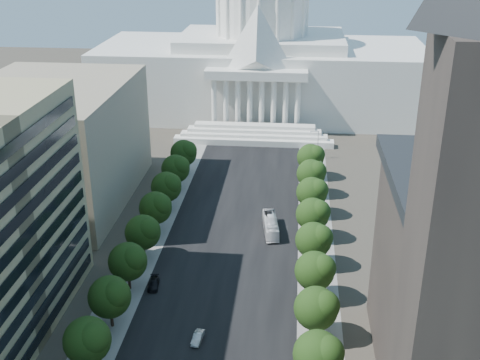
% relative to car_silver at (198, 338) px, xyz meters
% --- Properties ---
extents(road_asphalt, '(30.00, 260.00, 0.01)m').
position_rel_car_silver_xyz_m(road_asphalt, '(2.05, 44.80, -0.71)').
color(road_asphalt, black).
rests_on(road_asphalt, ground).
extents(sidewalk_left, '(8.00, 260.00, 0.02)m').
position_rel_car_silver_xyz_m(sidewalk_left, '(-16.95, 44.80, -0.71)').
color(sidewalk_left, gray).
rests_on(sidewalk_left, ground).
extents(sidewalk_right, '(8.00, 260.00, 0.02)m').
position_rel_car_silver_xyz_m(sidewalk_right, '(21.05, 44.80, -0.71)').
color(sidewalk_right, gray).
rests_on(sidewalk_right, ground).
extents(capitol, '(120.00, 56.00, 73.00)m').
position_rel_car_silver_xyz_m(capitol, '(2.05, 139.69, 19.30)').
color(capitol, white).
rests_on(capitol, ground).
extents(office_block_left_far, '(38.00, 52.00, 30.00)m').
position_rel_car_silver_xyz_m(office_block_left_far, '(-45.95, 54.80, 14.29)').
color(office_block_left_far, gray).
rests_on(office_block_left_far, ground).
extents(tree_l_c, '(7.79, 7.60, 9.97)m').
position_rel_car_silver_xyz_m(tree_l_c, '(-15.61, -9.40, 5.75)').
color(tree_l_c, '#33261C').
rests_on(tree_l_c, ground).
extents(tree_l_d, '(7.79, 7.60, 9.97)m').
position_rel_car_silver_xyz_m(tree_l_d, '(-15.61, 2.60, 5.75)').
color(tree_l_d, '#33261C').
rests_on(tree_l_d, ground).
extents(tree_l_e, '(7.79, 7.60, 9.97)m').
position_rel_car_silver_xyz_m(tree_l_e, '(-15.61, 14.60, 5.75)').
color(tree_l_e, '#33261C').
rests_on(tree_l_e, ground).
extents(tree_l_f, '(7.79, 7.60, 9.97)m').
position_rel_car_silver_xyz_m(tree_l_f, '(-15.61, 26.60, 5.75)').
color(tree_l_f, '#33261C').
rests_on(tree_l_f, ground).
extents(tree_l_g, '(7.79, 7.60, 9.97)m').
position_rel_car_silver_xyz_m(tree_l_g, '(-15.61, 38.60, 5.75)').
color(tree_l_g, '#33261C').
rests_on(tree_l_g, ground).
extents(tree_l_h, '(7.79, 7.60, 9.97)m').
position_rel_car_silver_xyz_m(tree_l_h, '(-15.61, 50.60, 5.75)').
color(tree_l_h, '#33261C').
rests_on(tree_l_h, ground).
extents(tree_l_i, '(7.79, 7.60, 9.97)m').
position_rel_car_silver_xyz_m(tree_l_i, '(-15.61, 62.60, 5.75)').
color(tree_l_i, '#33261C').
rests_on(tree_l_i, ground).
extents(tree_l_j, '(7.79, 7.60, 9.97)m').
position_rel_car_silver_xyz_m(tree_l_j, '(-15.61, 74.60, 5.75)').
color(tree_l_j, '#33261C').
rests_on(tree_l_j, ground).
extents(tree_r_c, '(7.79, 7.60, 9.97)m').
position_rel_car_silver_xyz_m(tree_r_c, '(20.39, -9.40, 5.75)').
color(tree_r_c, '#33261C').
rests_on(tree_r_c, ground).
extents(tree_r_d, '(7.79, 7.60, 9.97)m').
position_rel_car_silver_xyz_m(tree_r_d, '(20.39, 2.60, 5.75)').
color(tree_r_d, '#33261C').
rests_on(tree_r_d, ground).
extents(tree_r_e, '(7.79, 7.60, 9.97)m').
position_rel_car_silver_xyz_m(tree_r_e, '(20.39, 14.60, 5.75)').
color(tree_r_e, '#33261C').
rests_on(tree_r_e, ground).
extents(tree_r_f, '(7.79, 7.60, 9.97)m').
position_rel_car_silver_xyz_m(tree_r_f, '(20.39, 26.60, 5.75)').
color(tree_r_f, '#33261C').
rests_on(tree_r_f, ground).
extents(tree_r_g, '(7.79, 7.60, 9.97)m').
position_rel_car_silver_xyz_m(tree_r_g, '(20.39, 38.60, 5.75)').
color(tree_r_g, '#33261C').
rests_on(tree_r_g, ground).
extents(tree_r_h, '(7.79, 7.60, 9.97)m').
position_rel_car_silver_xyz_m(tree_r_h, '(20.39, 50.60, 5.75)').
color(tree_r_h, '#33261C').
rests_on(tree_r_h, ground).
extents(tree_r_i, '(7.79, 7.60, 9.97)m').
position_rel_car_silver_xyz_m(tree_r_i, '(20.39, 62.60, 5.75)').
color(tree_r_i, '#33261C').
rests_on(tree_r_i, ground).
extents(tree_r_j, '(7.79, 7.60, 9.97)m').
position_rel_car_silver_xyz_m(tree_r_j, '(20.39, 74.60, 5.75)').
color(tree_r_j, '#33261C').
rests_on(tree_r_j, ground).
extents(streetlight_c, '(2.61, 0.44, 9.00)m').
position_rel_car_silver_xyz_m(streetlight_c, '(21.96, 14.80, 5.11)').
color(streetlight_c, gray).
rests_on(streetlight_c, ground).
extents(streetlight_d, '(2.61, 0.44, 9.00)m').
position_rel_car_silver_xyz_m(streetlight_d, '(21.96, 39.80, 5.11)').
color(streetlight_d, gray).
rests_on(streetlight_d, ground).
extents(streetlight_e, '(2.61, 0.44, 9.00)m').
position_rel_car_silver_xyz_m(streetlight_e, '(21.96, 64.80, 5.11)').
color(streetlight_e, gray).
rests_on(streetlight_e, ground).
extents(streetlight_f, '(2.61, 0.44, 9.00)m').
position_rel_car_silver_xyz_m(streetlight_f, '(21.96, 89.80, 5.11)').
color(streetlight_f, gray).
rests_on(streetlight_f, ground).
extents(car_silver, '(1.98, 4.44, 1.42)m').
position_rel_car_silver_xyz_m(car_silver, '(0.00, 0.00, 0.00)').
color(car_silver, '#B2B6BB').
rests_on(car_silver, ground).
extents(car_dark_b, '(2.61, 5.23, 1.46)m').
position_rel_car_silver_xyz_m(car_dark_b, '(-11.40, 15.80, 0.02)').
color(car_dark_b, black).
rests_on(car_dark_b, ground).
extents(city_bus, '(4.58, 12.75, 3.47)m').
position_rel_car_silver_xyz_m(city_bus, '(10.59, 41.14, 1.03)').
color(city_bus, silver).
rests_on(city_bus, ground).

